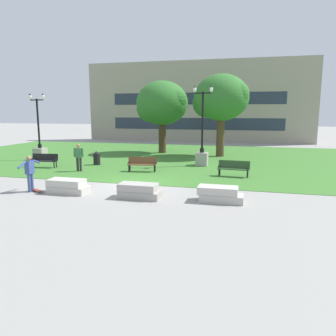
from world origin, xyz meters
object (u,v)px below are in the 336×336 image
lamp_post_center (40,146)px  person_bystander_near_lawn (79,156)px  person_skateboarder (30,171)px  skateboard (37,190)px  park_bench_near_right (234,167)px  concrete_block_left (139,191)px  park_bench_far_left (142,163)px  trash_bin (97,158)px  lamp_post_left (202,150)px  concrete_block_right (220,194)px  concrete_block_center (68,186)px  park_bench_near_left (44,160)px

lamp_post_center → person_bystander_near_lawn: bearing=-34.4°
person_skateboarder → skateboard: (0.29, 0.01, -0.89)m
park_bench_near_right → person_bystander_near_lawn: size_ratio=1.07×
park_bench_near_right → lamp_post_center: size_ratio=0.36×
concrete_block_left → park_bench_far_left: (-1.88, 6.01, 0.23)m
trash_bin → person_bystander_near_lawn: 2.57m
person_bystander_near_lawn → concrete_block_left: bearing=-41.6°
person_skateboarder → trash_bin: person_skateboarder is taller
lamp_post_left → concrete_block_right: bearing=-76.8°
concrete_block_left → concrete_block_center: bearing=179.5°
lamp_post_left → concrete_block_left: bearing=-98.7°
person_skateboarder → park_bench_near_right: size_ratio=0.93×
skateboard → trash_bin: bearing=95.5°
park_bench_near_left → park_bench_far_left: (6.84, 0.20, 0.00)m
concrete_block_center → park_bench_near_right: (7.26, 5.76, 0.23)m
park_bench_far_left → trash_bin: trash_bin is taller
concrete_block_center → lamp_post_center: lamp_post_center is taller
person_skateboarder → lamp_post_center: size_ratio=0.34×
concrete_block_right → park_bench_far_left: 7.84m
park_bench_near_right → lamp_post_left: bearing=125.1°
skateboard → lamp_post_center: 10.91m
skateboard → park_bench_near_right: (8.79, 5.96, 0.45)m
concrete_block_center → concrete_block_left: (3.51, -0.03, 0.00)m
concrete_block_center → park_bench_near_left: 7.78m
person_skateboarder → skateboard: 0.94m
park_bench_near_left → person_bystander_near_lawn: bearing=-13.3°
concrete_block_center → person_skateboarder: (-1.82, -0.20, 0.67)m
park_bench_near_right → person_bystander_near_lawn: bearing=-175.8°
trash_bin → concrete_block_right: bearing=-38.4°
concrete_block_center → skateboard: 1.56m
park_bench_near_left → lamp_post_center: bearing=129.0°
concrete_block_right → park_bench_far_left: (-5.36, 5.72, 0.23)m
park_bench_far_left → person_bystander_near_lawn: (-3.87, -0.91, 0.44)m
concrete_block_center → lamp_post_center: 11.67m
lamp_post_center → park_bench_near_left: bearing=-51.0°
concrete_block_center → trash_bin: trash_bin is taller
concrete_block_center → person_bystander_near_lawn: (-2.24, 5.07, 0.68)m
lamp_post_center → trash_bin: 5.53m
park_bench_near_right → skateboard: bearing=-145.9°
concrete_block_center → trash_bin: size_ratio=1.90×
person_skateboarder → park_bench_near_left: (-3.39, 5.98, -0.44)m
concrete_block_center → lamp_post_left: lamp_post_left is taller
concrete_block_right → person_bystander_near_lawn: person_bystander_near_lawn is taller
park_bench_near_left → park_bench_near_right: 12.47m
concrete_block_right → park_bench_near_right: size_ratio=1.03×
person_skateboarder → park_bench_near_right: (9.07, 5.97, -0.44)m
park_bench_far_left → lamp_post_center: (-9.28, 2.81, 0.50)m
concrete_block_left → park_bench_near_left: size_ratio=0.98×
concrete_block_right → lamp_post_left: bearing=103.2°
concrete_block_center → lamp_post_left: bearing=61.7°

